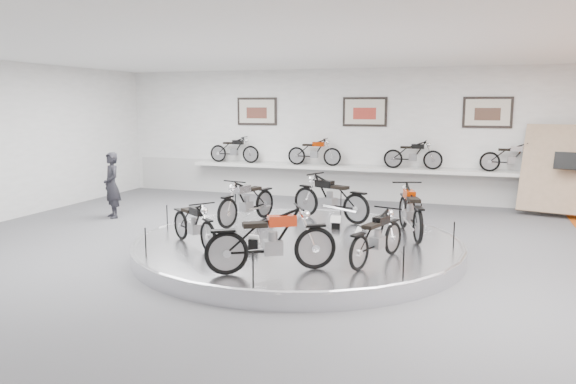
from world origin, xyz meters
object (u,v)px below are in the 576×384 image
(bike_d, at_px, (194,223))
(visitor, at_px, (112,185))
(bike_c, at_px, (247,201))
(bike_b, at_px, (330,197))
(bike_f, at_px, (377,236))
(bike_a, at_px, (411,210))
(display_platform, at_px, (298,246))
(bike_e, at_px, (272,240))
(shelf, at_px, (362,169))

(bike_d, relative_size, visitor, 0.87)
(bike_d, bearing_deg, visitor, 179.59)
(bike_d, bearing_deg, bike_c, 123.01)
(bike_b, bearing_deg, bike_f, 139.56)
(bike_a, bearing_deg, bike_b, 45.06)
(display_platform, xyz_separation_m, visitor, (-5.66, 1.89, 0.70))
(bike_e, bearing_deg, shelf, 60.56)
(display_platform, relative_size, bike_c, 3.74)
(bike_d, bearing_deg, bike_e, 7.53)
(display_platform, bearing_deg, bike_e, -82.93)
(display_platform, relative_size, visitor, 3.75)
(display_platform, height_order, bike_f, bike_f)
(bike_a, xyz_separation_m, bike_c, (-3.59, 0.05, -0.02))
(bike_c, bearing_deg, display_platform, 69.42)
(bike_f, bearing_deg, bike_a, 9.93)
(bike_a, relative_size, bike_c, 1.04)
(bike_f, distance_m, visitor, 8.00)
(bike_b, distance_m, bike_e, 4.22)
(bike_f, xyz_separation_m, visitor, (-7.41, 3.03, 0.11))
(bike_d, bearing_deg, bike_f, 36.68)
(bike_b, bearing_deg, bike_c, 50.97)
(bike_a, height_order, bike_d, bike_a)
(bike_e, xyz_separation_m, visitor, (-5.93, 4.11, 0.03))
(shelf, xyz_separation_m, visitor, (-5.66, -4.51, -0.15))
(display_platform, xyz_separation_m, bike_b, (0.15, 1.99, 0.68))
(display_platform, bearing_deg, bike_a, 26.50)
(bike_d, distance_m, visitor, 5.00)
(bike_c, distance_m, bike_e, 3.76)
(display_platform, distance_m, bike_d, 2.11)
(bike_d, xyz_separation_m, visitor, (-3.98, 3.02, 0.12))
(bike_c, xyz_separation_m, bike_f, (3.28, -2.21, -0.06))
(visitor, bearing_deg, display_platform, 18.54)
(bike_b, height_order, visitor, visitor)
(display_platform, distance_m, bike_a, 2.40)
(bike_d, distance_m, bike_f, 3.43)
(shelf, xyz_separation_m, bike_c, (-1.53, -5.33, -0.20))
(bike_a, height_order, bike_e, bike_e)
(bike_e, bearing_deg, bike_f, 5.10)
(bike_b, distance_m, bike_c, 1.91)
(bike_b, bearing_deg, display_platform, 108.12)
(display_platform, relative_size, bike_d, 4.32)
(bike_a, xyz_separation_m, visitor, (-7.71, 0.86, 0.03))
(bike_b, bearing_deg, bike_e, 114.15)
(display_platform, relative_size, shelf, 0.58)
(shelf, bearing_deg, bike_c, -106.03)
(shelf, relative_size, bike_f, 7.25)
(bike_b, height_order, bike_d, bike_b)
(display_platform, distance_m, bike_e, 2.35)
(shelf, distance_m, visitor, 7.24)
(bike_a, bearing_deg, bike_c, 71.05)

